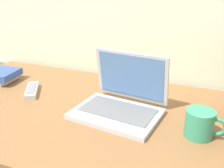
% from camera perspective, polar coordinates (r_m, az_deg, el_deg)
% --- Properties ---
extents(desk, '(1.60, 0.76, 0.03)m').
position_cam_1_polar(desk, '(1.00, -1.17, -7.01)').
color(desk, brown).
rests_on(desk, ground).
extents(laptop, '(0.33, 0.29, 0.22)m').
position_cam_1_polar(laptop, '(0.98, 2.12, -3.59)').
color(laptop, '#B2B5BA').
rests_on(laptop, desk).
extents(coffee_mug, '(0.13, 0.09, 0.09)m').
position_cam_1_polar(coffee_mug, '(0.88, 18.88, -8.20)').
color(coffee_mug, '#338C66').
rests_on(coffee_mug, desk).
extents(remote_control_near, '(0.12, 0.16, 0.02)m').
position_cam_1_polar(remote_control_near, '(1.20, -17.22, -1.34)').
color(remote_control_near, '#B7B7B7').
rests_on(remote_control_near, desk).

